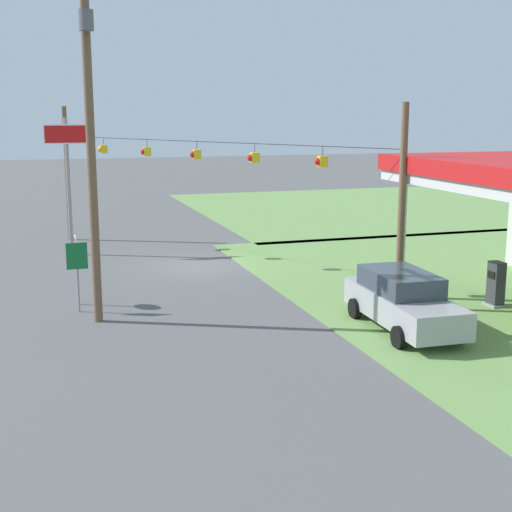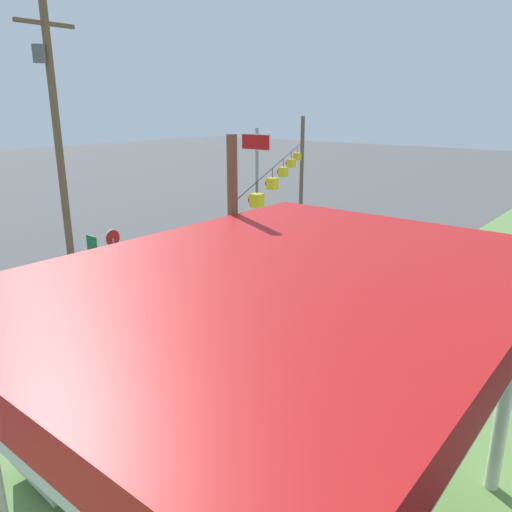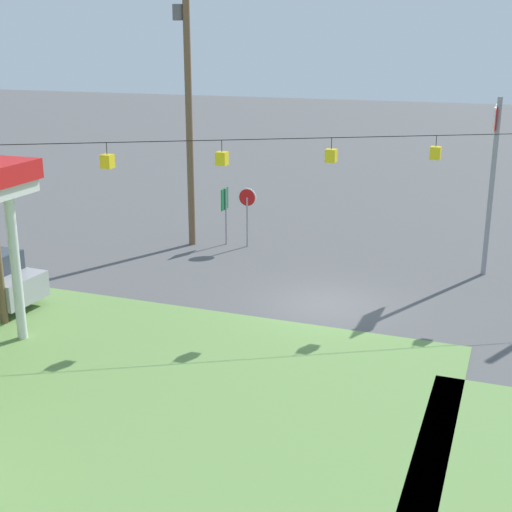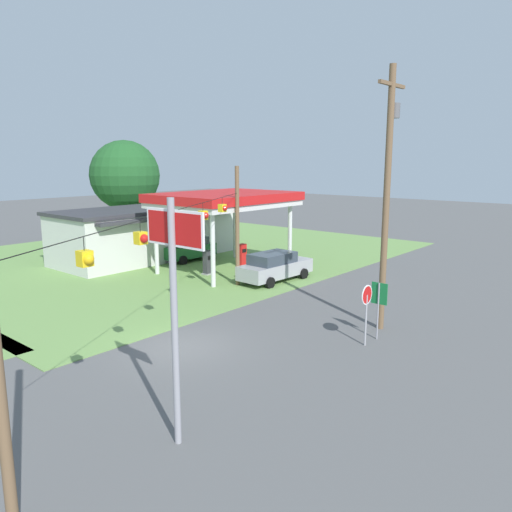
{
  "view_description": "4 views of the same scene",
  "coord_description": "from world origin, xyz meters",
  "px_view_note": "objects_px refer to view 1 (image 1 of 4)",
  "views": [
    {
      "loc": [
        30.03,
        -6.85,
        6.63
      ],
      "look_at": [
        4.36,
        1.27,
        1.24
      ],
      "focal_mm": 50.0,
      "sensor_mm": 36.0,
      "label": 1
    },
    {
      "loc": [
        17.22,
        12.53,
        7.6
      ],
      "look_at": [
        3.23,
        1.14,
        2.16
      ],
      "focal_mm": 35.0,
      "sensor_mm": 36.0,
      "label": 2
    },
    {
      "loc": [
        -5.5,
        21.25,
        8.37
      ],
      "look_at": [
        1.99,
        1.27,
        1.84
      ],
      "focal_mm": 50.0,
      "sensor_mm": 36.0,
      "label": 3
    },
    {
      "loc": [
        -12.39,
        -14.5,
        7.33
      ],
      "look_at": [
        5.58,
        0.81,
        2.78
      ],
      "focal_mm": 35.0,
      "sensor_mm": 36.0,
      "label": 4
    }
  ],
  "objects_px": {
    "route_sign": "(77,263)",
    "utility_pole_main": "(90,128)",
    "stop_sign_overhead": "(67,160)",
    "stop_sign_roadside": "(76,254)",
    "fuel_pump_near": "(496,286)",
    "car_at_pumps_front": "(403,300)"
  },
  "relations": [
    {
      "from": "route_sign",
      "to": "utility_pole_main",
      "type": "distance_m",
      "value": 4.71
    },
    {
      "from": "stop_sign_overhead",
      "to": "route_sign",
      "type": "relative_size",
      "value": 2.69
    },
    {
      "from": "stop_sign_overhead",
      "to": "route_sign",
      "type": "bearing_deg",
      "value": -2.01
    },
    {
      "from": "stop_sign_overhead",
      "to": "route_sign",
      "type": "height_order",
      "value": "stop_sign_overhead"
    },
    {
      "from": "stop_sign_roadside",
      "to": "utility_pole_main",
      "type": "distance_m",
      "value": 4.99
    },
    {
      "from": "fuel_pump_near",
      "to": "route_sign",
      "type": "relative_size",
      "value": 0.67
    },
    {
      "from": "stop_sign_roadside",
      "to": "route_sign",
      "type": "relative_size",
      "value": 1.04
    },
    {
      "from": "stop_sign_roadside",
      "to": "stop_sign_overhead",
      "type": "distance_m",
      "value": 9.84
    },
    {
      "from": "stop_sign_overhead",
      "to": "utility_pole_main",
      "type": "height_order",
      "value": "utility_pole_main"
    },
    {
      "from": "stop_sign_roadside",
      "to": "stop_sign_overhead",
      "type": "relative_size",
      "value": 0.39
    },
    {
      "from": "stop_sign_overhead",
      "to": "route_sign",
      "type": "distance_m",
      "value": 10.84
    },
    {
      "from": "car_at_pumps_front",
      "to": "utility_pole_main",
      "type": "distance_m",
      "value": 11.04
    },
    {
      "from": "car_at_pumps_front",
      "to": "stop_sign_roadside",
      "type": "bearing_deg",
      "value": -120.6
    },
    {
      "from": "car_at_pumps_front",
      "to": "stop_sign_overhead",
      "type": "height_order",
      "value": "stop_sign_overhead"
    },
    {
      "from": "route_sign",
      "to": "fuel_pump_near",
      "type": "bearing_deg",
      "value": 75.09
    },
    {
      "from": "utility_pole_main",
      "to": "car_at_pumps_front",
      "type": "bearing_deg",
      "value": 67.29
    },
    {
      "from": "stop_sign_roadside",
      "to": "route_sign",
      "type": "height_order",
      "value": "stop_sign_roadside"
    },
    {
      "from": "fuel_pump_near",
      "to": "stop_sign_overhead",
      "type": "bearing_deg",
      "value": -136.35
    },
    {
      "from": "car_at_pumps_front",
      "to": "utility_pole_main",
      "type": "height_order",
      "value": "utility_pole_main"
    },
    {
      "from": "route_sign",
      "to": "stop_sign_roadside",
      "type": "bearing_deg",
      "value": 178.49
    },
    {
      "from": "car_at_pumps_front",
      "to": "stop_sign_roadside",
      "type": "height_order",
      "value": "stop_sign_roadside"
    },
    {
      "from": "stop_sign_roadside",
      "to": "stop_sign_overhead",
      "type": "bearing_deg",
      "value": -2.06
    }
  ]
}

